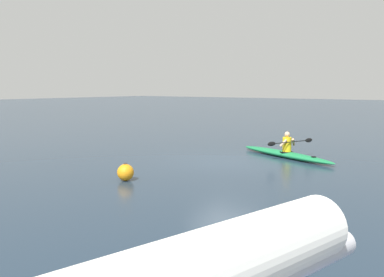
# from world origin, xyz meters

# --- Properties ---
(ground_plane) EXTENTS (160.00, 160.00, 0.00)m
(ground_plane) POSITION_xyz_m (0.00, 0.00, 0.00)
(ground_plane) COLOR #1E2D3D
(kayak) EXTENTS (4.68, 2.31, 0.25)m
(kayak) POSITION_xyz_m (-1.36, -2.10, 0.12)
(kayak) COLOR #19723F
(kayak) RESTS_ON ground
(kayaker) EXTENTS (0.92, 2.23, 0.78)m
(kayaker) POSITION_xyz_m (-1.46, -2.06, 0.59)
(kayaker) COLOR yellow
(kayaker) RESTS_ON kayak
(mooring_buoy_orange_mid) EXTENTS (0.50, 0.50, 0.54)m
(mooring_buoy_orange_mid) POSITION_xyz_m (0.82, 4.44, 0.25)
(mooring_buoy_orange_mid) COLOR orange
(mooring_buoy_orange_mid) RESTS_ON ground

